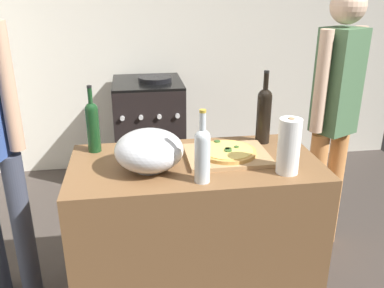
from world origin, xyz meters
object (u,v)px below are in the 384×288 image
(wine_bottle_amber, at_px, (93,125))
(person_in_red, at_px, (334,111))
(paper_towel_roll, at_px, (289,146))
(mixing_bowl, at_px, (149,150))
(stove, at_px, (149,132))
(pizza, at_px, (227,151))
(wine_bottle_dark, at_px, (264,113))
(wine_bottle_clear, at_px, (202,152))

(wine_bottle_amber, xyz_separation_m, person_in_red, (1.41, 0.25, -0.07))
(paper_towel_roll, relative_size, person_in_red, 0.15)
(wine_bottle_amber, bearing_deg, mixing_bowl, -45.05)
(paper_towel_roll, xyz_separation_m, stove, (-0.54, 1.81, -0.55))
(pizza, height_order, paper_towel_roll, paper_towel_roll)
(wine_bottle_amber, distance_m, stove, 1.57)
(mixing_bowl, xyz_separation_m, paper_towel_roll, (0.61, -0.12, 0.03))
(paper_towel_roll, relative_size, wine_bottle_dark, 0.67)
(paper_towel_roll, height_order, wine_bottle_clear, wine_bottle_clear)
(mixing_bowl, distance_m, wine_bottle_amber, 0.38)
(wine_bottle_dark, height_order, wine_bottle_clear, wine_bottle_dark)
(pizza, xyz_separation_m, person_in_red, (0.76, 0.43, 0.05))
(wine_bottle_clear, height_order, stove, wine_bottle_clear)
(paper_towel_roll, bearing_deg, wine_bottle_dark, 89.07)
(wine_bottle_clear, height_order, wine_bottle_amber, wine_bottle_amber)
(paper_towel_roll, relative_size, stove, 0.27)
(pizza, relative_size, mixing_bowl, 0.91)
(pizza, relative_size, wine_bottle_dark, 0.73)
(pizza, height_order, wine_bottle_amber, wine_bottle_amber)
(paper_towel_roll, relative_size, wine_bottle_amber, 0.76)
(wine_bottle_amber, bearing_deg, pizza, -15.41)
(wine_bottle_dark, height_order, wine_bottle_amber, wine_bottle_dark)
(paper_towel_roll, bearing_deg, mixing_bowl, 168.70)
(wine_bottle_dark, xyz_separation_m, wine_bottle_amber, (-0.88, 0.00, -0.02))
(pizza, relative_size, paper_towel_roll, 1.10)
(wine_bottle_clear, distance_m, person_in_red, 1.14)
(person_in_red, bearing_deg, wine_bottle_clear, -144.39)
(mixing_bowl, height_order, wine_bottle_clear, wine_bottle_clear)
(wine_bottle_clear, height_order, person_in_red, person_in_red)
(mixing_bowl, distance_m, wine_bottle_dark, 0.67)
(wine_bottle_amber, bearing_deg, person_in_red, 9.93)
(wine_bottle_clear, bearing_deg, pizza, 55.28)
(pizza, bearing_deg, person_in_red, 29.14)
(pizza, xyz_separation_m, wine_bottle_amber, (-0.65, 0.18, 0.11))
(paper_towel_roll, height_order, person_in_red, person_in_red)
(wine_bottle_amber, height_order, person_in_red, person_in_red)
(wine_bottle_amber, xyz_separation_m, stove, (0.33, 1.42, -0.56))
(pizza, height_order, wine_bottle_dark, wine_bottle_dark)
(wine_bottle_amber, distance_m, person_in_red, 1.43)
(paper_towel_roll, height_order, wine_bottle_dark, wine_bottle_dark)
(mixing_bowl, bearing_deg, wine_bottle_amber, 134.95)
(wine_bottle_dark, xyz_separation_m, person_in_red, (0.53, 0.25, -0.09))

